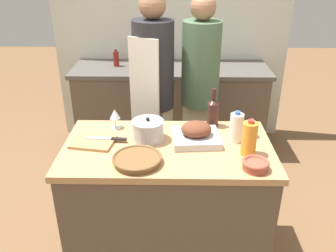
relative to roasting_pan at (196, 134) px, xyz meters
name	(u,v)px	position (x,y,z in m)	size (l,w,h in m)	color
kitchen_island	(168,203)	(-0.17, -0.06, -0.48)	(1.26, 0.69, 0.87)	brown
back_counter	(171,108)	(-0.17, 1.51, -0.48)	(1.95, 0.60, 0.88)	brown
back_wall	(171,21)	(-0.17, 1.86, 0.36)	(2.45, 0.10, 2.55)	silver
roasting_pan	(196,134)	(0.00, 0.00, 0.00)	(0.30, 0.28, 0.13)	#BCBCC1
wicker_basket	(137,159)	(-0.34, -0.26, -0.03)	(0.28, 0.28, 0.04)	brown
cutting_board	(93,142)	(-0.62, -0.04, -0.04)	(0.28, 0.24, 0.02)	#AD7F51
stock_pot	(148,130)	(-0.29, 0.02, 0.01)	(0.20, 0.20, 0.15)	#B7B7BC
mixing_bowl	(255,165)	(0.30, -0.31, -0.02)	(0.15, 0.15, 0.05)	#A84C38
juice_jug	(249,139)	(0.29, -0.15, 0.05)	(0.09, 0.09, 0.22)	orange
milk_jug	(236,128)	(0.24, 0.01, 0.04)	(0.08, 0.08, 0.20)	white
wine_bottle_green	(213,112)	(0.12, 0.22, 0.05)	(0.08, 0.08, 0.26)	#381E19
wine_glass_left	(115,115)	(-0.52, 0.17, 0.04)	(0.07, 0.07, 0.13)	silver
wine_glass_right	(252,123)	(0.35, 0.07, 0.04)	(0.07, 0.07, 0.13)	silver
knife_chef	(108,138)	(-0.54, -0.01, -0.03)	(0.25, 0.05, 0.01)	#B7B7BC
stand_mixer	(146,51)	(-0.42, 1.62, 0.09)	(0.18, 0.14, 0.32)	#B22323
condiment_bottle_tall	(193,64)	(0.04, 1.39, 0.03)	(0.06, 0.06, 0.15)	maroon
condiment_bottle_short	(116,59)	(-0.72, 1.54, 0.04)	(0.06, 0.06, 0.17)	maroon
person_cook_aproned	(154,91)	(-0.30, 0.70, 0.01)	(0.33, 0.35, 1.67)	beige
person_cook_guest	(200,88)	(0.07, 0.80, 0.00)	(0.30, 0.30, 1.65)	beige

